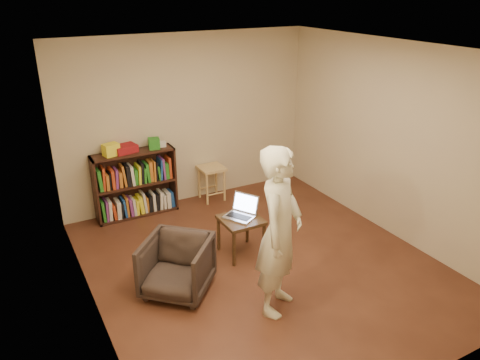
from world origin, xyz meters
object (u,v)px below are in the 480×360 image
bookshelf (135,187)px  armchair (177,266)px  laptop (241,212)px  side_table (241,224)px  person (280,232)px  stool (212,173)px

bookshelf → armchair: 2.12m
laptop → side_table: bearing=-64.1°
bookshelf → side_table: 1.93m
bookshelf → person: size_ratio=0.66×
armchair → stool: bearing=98.8°
laptop → person: size_ratio=0.26×
bookshelf → laptop: 1.90m
person → side_table: bearing=42.4°
laptop → bookshelf: bearing=177.3°
stool → side_table: (-0.38, -1.68, -0.03)m
side_table → stool: bearing=77.2°
stool → armchair: 2.48m
armchair → person: (0.84, -0.76, 0.59)m
person → stool: bearing=39.8°
bookshelf → stool: 1.22m
stool → laptop: bearing=-101.9°
armchair → laptop: size_ratio=1.51×
armchair → bookshelf: bearing=128.3°
stool → side_table: stool is taller
bookshelf → stool: (1.22, -0.06, 0.01)m
bookshelf → armchair: bearing=-94.8°
person → armchair: bearing=98.9°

